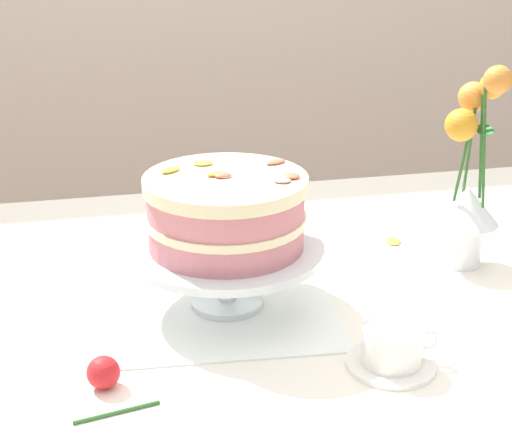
% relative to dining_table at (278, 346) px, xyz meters
% --- Properties ---
extents(dining_table, '(1.40, 1.00, 0.74)m').
position_rel_dining_table_xyz_m(dining_table, '(0.00, 0.00, 0.00)').
color(dining_table, white).
rests_on(dining_table, ground).
extents(linen_napkin, '(0.34, 0.34, 0.00)m').
position_rel_dining_table_xyz_m(linen_napkin, '(-0.08, -0.02, 0.09)').
color(linen_napkin, white).
rests_on(linen_napkin, dining_table).
extents(cake_stand, '(0.29, 0.29, 0.10)m').
position_rel_dining_table_xyz_m(cake_stand, '(-0.08, -0.02, 0.17)').
color(cake_stand, silver).
rests_on(cake_stand, linen_napkin).
extents(layer_cake, '(0.24, 0.24, 0.11)m').
position_rel_dining_table_xyz_m(layer_cake, '(-0.08, -0.02, 0.24)').
color(layer_cake, '#CC7A84').
rests_on(layer_cake, cake_stand).
extents(flower_vase, '(0.11, 0.12, 0.35)m').
position_rel_dining_table_xyz_m(flower_vase, '(0.33, 0.05, 0.23)').
color(flower_vase, silver).
rests_on(flower_vase, dining_table).
extents(teacup, '(0.13, 0.12, 0.06)m').
position_rel_dining_table_xyz_m(teacup, '(0.10, -0.23, 0.11)').
color(teacup, white).
rests_on(teacup, dining_table).
extents(fallen_rose, '(0.10, 0.10, 0.04)m').
position_rel_dining_table_xyz_m(fallen_rose, '(-0.27, -0.20, 0.11)').
color(fallen_rose, '#2D6028').
rests_on(fallen_rose, dining_table).
extents(loose_petal_0, '(0.04, 0.04, 0.00)m').
position_rel_dining_table_xyz_m(loose_petal_0, '(0.25, 0.16, 0.09)').
color(loose_petal_0, yellow).
rests_on(loose_petal_0, dining_table).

